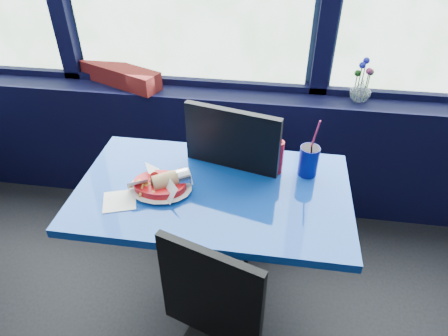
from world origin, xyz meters
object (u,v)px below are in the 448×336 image
chair_near_back (228,174)px  soda_cup (309,160)px  planter_box (120,75)px  near_table (214,219)px  ketchup_bottle (277,155)px  flower_vase (361,88)px  food_basket (161,184)px

chair_near_back → soda_cup: size_ratio=3.48×
chair_near_back → planter_box: (-0.77, 0.58, 0.25)m
near_table → planter_box: 1.19m
chair_near_back → ketchup_bottle: size_ratio=4.85×
chair_near_back → soda_cup: (0.38, -0.14, 0.22)m
flower_vase → food_basket: 1.31m
chair_near_back → planter_box: chair_near_back is taller
near_table → chair_near_back: (0.03, 0.31, 0.03)m
flower_vase → food_basket: bearing=-135.8°
near_table → food_basket: (-0.22, -0.04, 0.21)m
near_table → soda_cup: (0.41, 0.17, 0.26)m
chair_near_back → food_basket: size_ratio=3.90×
flower_vase → ketchup_bottle: flower_vase is taller
chair_near_back → ketchup_bottle: bearing=163.2°
chair_near_back → planter_box: bearing=-23.2°
food_basket → ketchup_bottle: ketchup_bottle is taller
food_basket → soda_cup: bearing=11.1°
chair_near_back → flower_vase: (0.69, 0.56, 0.28)m
ketchup_bottle → soda_cup: 0.14m
near_table → ketchup_bottle: (0.27, 0.17, 0.28)m
chair_near_back → flower_vase: flower_vase is taller
food_basket → soda_cup: soda_cup is taller
chair_near_back → planter_box: size_ratio=1.87×
flower_vase → ketchup_bottle: size_ratio=1.17×
soda_cup → food_basket: bearing=-161.1°
near_table → flower_vase: bearing=50.5°
near_table → flower_vase: (0.72, 0.87, 0.31)m
near_table → flower_vase: size_ratio=4.74×
planter_box → soda_cup: soda_cup is taller
planter_box → chair_near_back: bearing=-12.9°
flower_vase → soda_cup: flower_vase is taller
chair_near_back → soda_cup: soda_cup is taller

